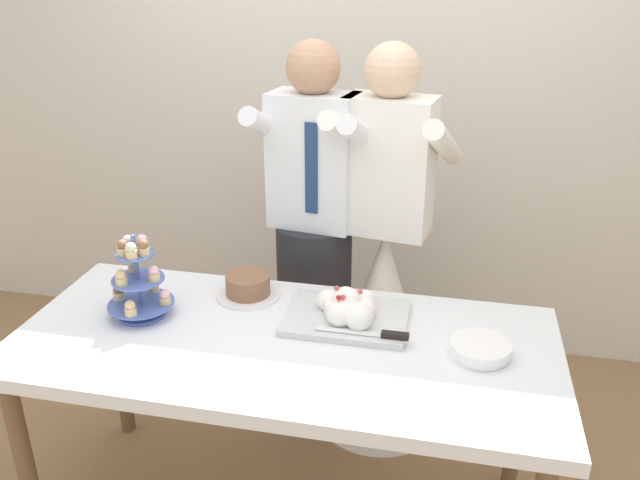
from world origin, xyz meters
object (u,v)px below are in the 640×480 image
person_groom (314,262)px  person_bride (382,304)px  main_cake_tray (348,311)px  plate_stack (480,349)px  cupcake_stand (139,282)px  dessert_table (284,357)px  round_cake (248,287)px

person_groom → person_bride: size_ratio=1.00×
main_cake_tray → person_bride: (0.07, 0.50, -0.23)m
person_groom → plate_stack: bearing=-42.7°
cupcake_stand → plate_stack: 1.16m
cupcake_stand → person_bride: 1.04m
dessert_table → cupcake_stand: 0.57m
plate_stack → person_groom: (-0.67, 0.62, -0.05)m
plate_stack → round_cake: bearing=165.0°
cupcake_stand → person_groom: person_groom is taller
main_cake_tray → plate_stack: bearing=-14.6°
cupcake_stand → person_bride: (0.78, 0.60, -0.32)m
dessert_table → main_cake_tray: size_ratio=4.14×
cupcake_stand → person_groom: bearing=51.7°
plate_stack → dessert_table: bearing=-176.6°
round_cake → person_bride: person_bride is taller
cupcake_stand → round_cake: bearing=33.5°
round_cake → person_bride: bearing=40.0°
plate_stack → main_cake_tray: bearing=165.4°
person_groom → person_bride: same height
cupcake_stand → main_cake_tray: size_ratio=0.70×
dessert_table → round_cake: (-0.21, 0.26, 0.11)m
round_cake → cupcake_stand: bearing=-146.5°
cupcake_stand → round_cake: 0.40m
main_cake_tray → person_groom: (-0.23, 0.51, -0.07)m
plate_stack → round_cake: size_ratio=0.82×
dessert_table → person_groom: (-0.04, 0.66, 0.05)m
main_cake_tray → person_bride: size_ratio=0.26×
person_groom → person_bride: (0.30, -0.01, -0.16)m
round_cake → person_groom: bearing=67.9°
cupcake_stand → round_cake: cupcake_stand is taller
person_bride → person_groom: bearing=177.8°
main_cake_tray → plate_stack: main_cake_tray is taller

